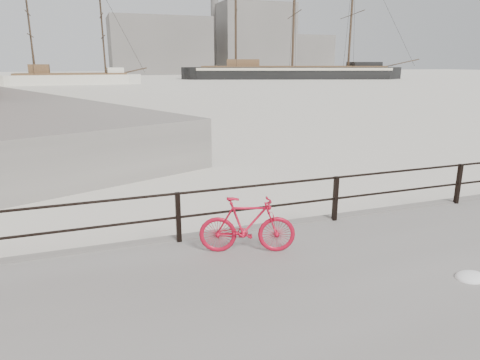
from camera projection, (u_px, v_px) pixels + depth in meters
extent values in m
plane|color=white|center=(330.00, 232.00, 9.76)|extent=(400.00, 400.00, 0.00)
cube|color=gray|center=(479.00, 322.00, 6.08)|extent=(36.00, 8.00, 0.35)
imported|color=red|center=(247.00, 225.00, 7.79)|extent=(1.75, 0.82, 1.06)
ellipsoid|color=white|center=(472.00, 273.00, 6.93)|extent=(0.54, 0.42, 0.19)
cube|color=gray|center=(160.00, 46.00, 140.94)|extent=(32.00, 18.00, 18.00)
cube|color=gray|center=(253.00, 39.00, 156.09)|extent=(26.00, 20.00, 24.00)
cube|color=gray|center=(302.00, 54.00, 169.46)|extent=(20.00, 16.00, 14.00)
cylinder|color=gray|center=(215.00, 10.00, 153.74)|extent=(2.80, 2.80, 44.00)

